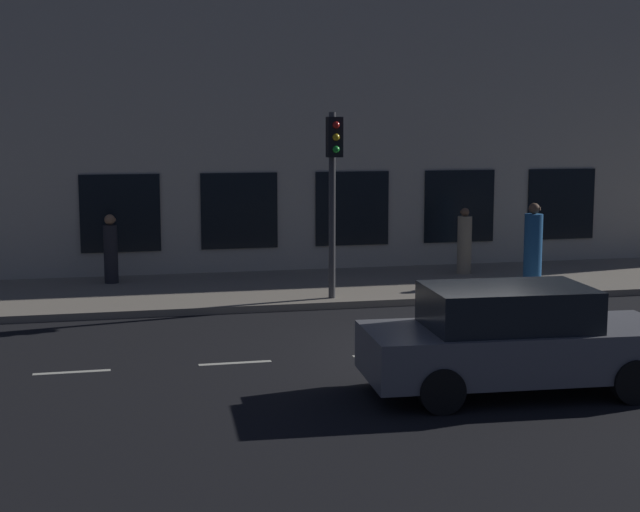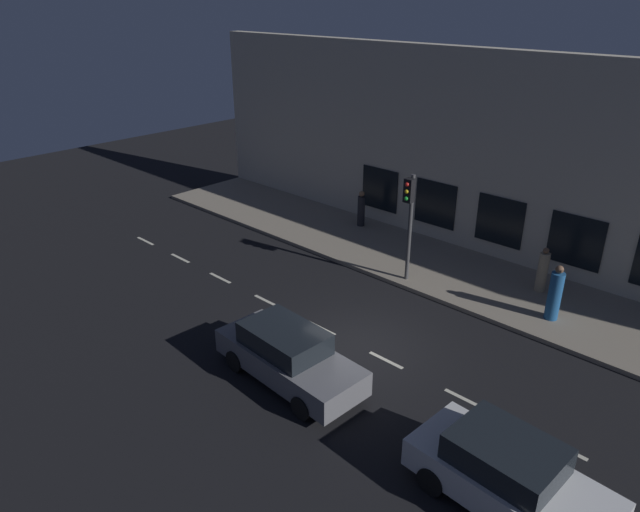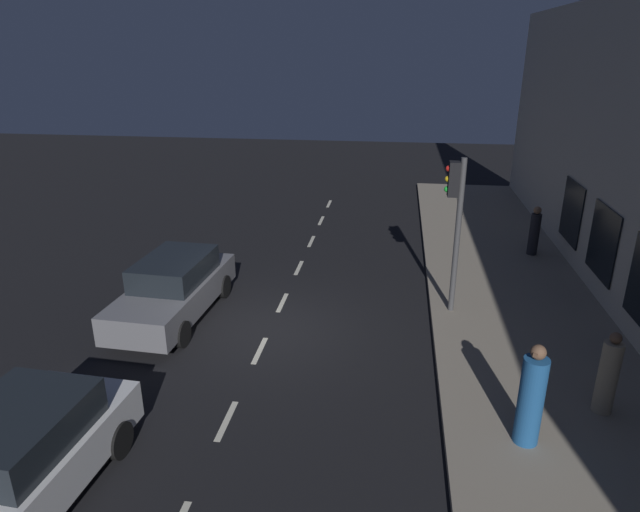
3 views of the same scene
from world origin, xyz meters
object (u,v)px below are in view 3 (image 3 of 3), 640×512
Objects in this scene: parked_car_1 at (17,461)px; pedestrian_1 at (531,398)px; pedestrian_0 at (534,232)px; parked_car_0 at (174,288)px; pedestrian_2 at (608,376)px; traffic_light at (455,209)px.

pedestrian_1 reaches higher than parked_car_1.
parked_car_1 is 15.66m from pedestrian_0.
parked_car_1 is at bearing 93.98° from parked_car_0.
pedestrian_1 reaches higher than pedestrian_2.
parked_car_0 is at bearing -147.91° from pedestrian_2.
parked_car_1 is 8.18m from pedestrian_1.
traffic_light reaches higher than pedestrian_2.
pedestrian_0 is 0.86× the size of pedestrian_1.
traffic_light is at bearing -168.40° from parked_car_0.
pedestrian_2 is at bearing 165.89° from parked_car_0.
parked_car_0 is at bearing -85.65° from parked_car_1.
parked_car_0 is 1.08× the size of parked_car_1.
parked_car_0 is 11.57m from pedestrian_0.
traffic_light is at bearing -46.32° from pedestrian_1.
pedestrian_2 is (2.57, -3.99, -1.95)m from traffic_light.
traffic_light is at bearing 172.00° from pedestrian_2.
traffic_light reaches higher than parked_car_0.
traffic_light is 7.35m from parked_car_0.
pedestrian_1 is at bearing -79.19° from traffic_light.
pedestrian_2 is at bearing -112.87° from pedestrian_1.
parked_car_0 is at bearing 5.95° from pedestrian_1.
traffic_light is 0.87× the size of parked_car_0.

